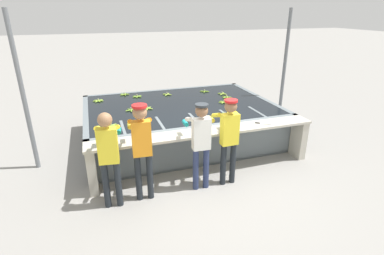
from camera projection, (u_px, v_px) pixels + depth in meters
name	position (u px, v px, depth m)	size (l,w,h in m)	color
ground_plane	(210.00, 177.00, 6.07)	(80.00, 80.00, 0.00)	gray
wash_tank	(181.00, 122.00, 7.72)	(4.67, 3.27, 0.92)	slate
work_ledge	(207.00, 143.00, 6.02)	(4.67, 0.45, 0.92)	#B7B2A3
worker_0	(109.00, 152.00, 4.84)	(0.47, 0.74, 1.70)	#1E2328
worker_1	(142.00, 143.00, 5.02)	(0.44, 0.74, 1.76)	#1E2328
worker_2	(201.00, 138.00, 5.36)	(0.42, 0.72, 1.66)	navy
worker_3	(229.00, 134.00, 5.51)	(0.41, 0.72, 1.69)	#1E2328
banana_bunch_floating_0	(147.00, 108.00, 7.20)	(0.27, 0.28, 0.08)	#93BC3D
banana_bunch_floating_1	(111.00, 126.00, 6.14)	(0.27, 0.28, 0.08)	#93BC3D
banana_bunch_floating_2	(98.00, 101.00, 7.80)	(0.28, 0.28, 0.08)	#8CB738
banana_bunch_floating_3	(137.00, 96.00, 8.18)	(0.28, 0.28, 0.08)	#75A333
banana_bunch_floating_4	(124.00, 94.00, 8.38)	(0.27, 0.27, 0.08)	#7FAD33
banana_bunch_floating_5	(204.00, 91.00, 8.69)	(0.27, 0.27, 0.08)	#7FAD33
banana_bunch_floating_6	(131.00, 110.00, 7.09)	(0.28, 0.27, 0.08)	#75A333
banana_bunch_floating_7	(224.00, 102.00, 7.69)	(0.28, 0.28, 0.08)	#8CB738
banana_bunch_floating_8	(225.00, 114.00, 6.79)	(0.28, 0.28, 0.08)	#7FAD33
banana_bunch_floating_9	(222.00, 94.00, 8.44)	(0.22, 0.22, 0.08)	#9EC642
banana_bunch_floating_10	(227.00, 97.00, 8.11)	(0.28, 0.27, 0.08)	#7FAD33
banana_bunch_floating_11	(167.00, 94.00, 8.38)	(0.25, 0.25, 0.08)	#9EC642
knife_0	(261.00, 123.00, 6.29)	(0.31, 0.22, 0.02)	silver
support_post_left	(23.00, 95.00, 5.86)	(0.09, 0.09, 3.20)	slate
support_post_right	(284.00, 71.00, 8.16)	(0.09, 0.09, 3.20)	slate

